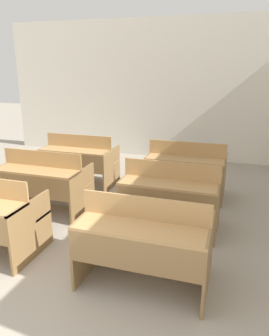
% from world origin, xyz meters
% --- Properties ---
extents(wall_back, '(7.20, 0.06, 3.14)m').
position_xyz_m(wall_back, '(0.00, 6.10, 1.57)').
color(wall_back, white).
rests_on(wall_back, ground_plane).
extents(bench_front_right, '(1.27, 0.78, 0.93)m').
position_xyz_m(bench_front_right, '(1.23, 1.29, 0.48)').
color(bench_front_right, olive).
rests_on(bench_front_right, ground_plane).
extents(bench_second_left, '(1.27, 0.78, 0.93)m').
position_xyz_m(bench_second_left, '(-0.69, 2.51, 0.48)').
color(bench_second_left, olive).
rests_on(bench_second_left, ground_plane).
extents(bench_second_right, '(1.27, 0.78, 0.93)m').
position_xyz_m(bench_second_right, '(1.23, 2.54, 0.48)').
color(bench_second_right, olive).
rests_on(bench_second_right, ground_plane).
extents(bench_third_left, '(1.27, 0.78, 0.93)m').
position_xyz_m(bench_third_left, '(-0.71, 3.74, 0.48)').
color(bench_third_left, olive).
rests_on(bench_third_left, ground_plane).
extents(bench_third_right, '(1.27, 0.78, 0.93)m').
position_xyz_m(bench_third_right, '(1.24, 3.75, 0.48)').
color(bench_third_right, olive).
rests_on(bench_third_right, ground_plane).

